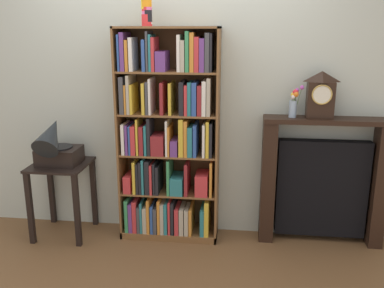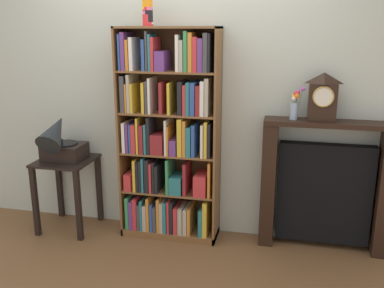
% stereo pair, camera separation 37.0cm
% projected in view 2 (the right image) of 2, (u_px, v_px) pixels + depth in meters
% --- Properties ---
extents(ground_plane, '(7.92, 6.40, 0.02)m').
position_uv_depth(ground_plane, '(167.00, 240.00, 3.87)').
color(ground_plane, brown).
extents(wall_back, '(4.92, 0.08, 2.66)m').
position_uv_depth(wall_back, '(195.00, 88.00, 3.77)').
color(wall_back, beige).
rests_on(wall_back, ground).
extents(bookshelf, '(0.86, 0.31, 1.86)m').
position_uv_depth(bookshelf, '(169.00, 144.00, 3.75)').
color(bookshelf, brown).
rests_on(bookshelf, ground).
extents(cup_stack, '(0.09, 0.09, 0.24)m').
position_uv_depth(cup_stack, '(148.00, 11.00, 3.47)').
color(cup_stack, red).
rests_on(cup_stack, bookshelf).
extents(side_table_left, '(0.49, 0.49, 0.68)m').
position_uv_depth(side_table_left, '(67.00, 178.00, 3.97)').
color(side_table_left, black).
rests_on(side_table_left, ground).
extents(gramophone, '(0.36, 0.47, 0.48)m').
position_uv_depth(gramophone, '(60.00, 141.00, 3.81)').
color(gramophone, black).
rests_on(gramophone, side_table_left).
extents(fireplace_mantel, '(1.05, 0.23, 1.12)m').
position_uv_depth(fireplace_mantel, '(325.00, 187.00, 3.61)').
color(fireplace_mantel, black).
rests_on(fireplace_mantel, ground).
extents(mantel_clock, '(0.22, 0.12, 0.39)m').
position_uv_depth(mantel_clock, '(323.00, 97.00, 3.40)').
color(mantel_clock, black).
rests_on(mantel_clock, fireplace_mantel).
extents(flower_vase, '(0.11, 0.08, 0.27)m').
position_uv_depth(flower_vase, '(295.00, 104.00, 3.46)').
color(flower_vase, '#99B2D1').
rests_on(flower_vase, fireplace_mantel).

